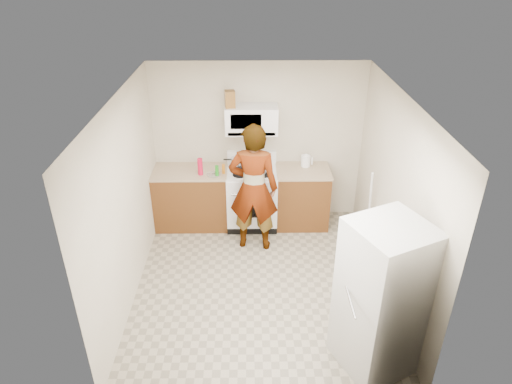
{
  "coord_description": "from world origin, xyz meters",
  "views": [
    {
      "loc": [
        -0.12,
        -4.72,
        3.94
      ],
      "look_at": [
        -0.05,
        0.55,
        1.07
      ],
      "focal_mm": 32.0,
      "sensor_mm": 36.0,
      "label": 1
    }
  ],
  "objects_px": {
    "fridge": "(382,299)",
    "saucepan": "(238,162)",
    "microwave": "(252,119)",
    "kettle": "(306,161)",
    "gas_range": "(252,196)",
    "person": "(253,188)"
  },
  "relations": [
    {
      "from": "fridge",
      "to": "saucepan",
      "type": "distance_m",
      "value": 3.28
    },
    {
      "from": "gas_range",
      "to": "microwave",
      "type": "bearing_deg",
      "value": 90.0
    },
    {
      "from": "saucepan",
      "to": "fridge",
      "type": "bearing_deg",
      "value": -62.97
    },
    {
      "from": "kettle",
      "to": "saucepan",
      "type": "relative_size",
      "value": 0.87
    },
    {
      "from": "microwave",
      "to": "kettle",
      "type": "bearing_deg",
      "value": 1.25
    },
    {
      "from": "gas_range",
      "to": "kettle",
      "type": "distance_m",
      "value": 1.0
    },
    {
      "from": "microwave",
      "to": "kettle",
      "type": "xyz_separation_m",
      "value": [
        0.83,
        0.02,
        -0.68
      ]
    },
    {
      "from": "fridge",
      "to": "saucepan",
      "type": "xyz_separation_m",
      "value": [
        -1.49,
        2.92,
        0.16
      ]
    },
    {
      "from": "kettle",
      "to": "saucepan",
      "type": "bearing_deg",
      "value": -174.82
    },
    {
      "from": "microwave",
      "to": "kettle",
      "type": "height_order",
      "value": "microwave"
    },
    {
      "from": "gas_range",
      "to": "microwave",
      "type": "relative_size",
      "value": 1.49
    },
    {
      "from": "gas_range",
      "to": "fridge",
      "type": "bearing_deg",
      "value": -65.2
    },
    {
      "from": "gas_range",
      "to": "fridge",
      "type": "distance_m",
      "value": 3.06
    },
    {
      "from": "microwave",
      "to": "saucepan",
      "type": "xyz_separation_m",
      "value": [
        -0.22,
        0.04,
        -0.69
      ]
    },
    {
      "from": "microwave",
      "to": "fridge",
      "type": "height_order",
      "value": "microwave"
    },
    {
      "from": "gas_range",
      "to": "person",
      "type": "xyz_separation_m",
      "value": [
        0.02,
        -0.61,
        0.47
      ]
    },
    {
      "from": "person",
      "to": "fridge",
      "type": "distance_m",
      "value": 2.49
    },
    {
      "from": "gas_range",
      "to": "person",
      "type": "height_order",
      "value": "person"
    },
    {
      "from": "microwave",
      "to": "gas_range",
      "type": "bearing_deg",
      "value": -90.0
    },
    {
      "from": "gas_range",
      "to": "fridge",
      "type": "xyz_separation_m",
      "value": [
        1.27,
        -2.76,
        0.36
      ]
    },
    {
      "from": "gas_range",
      "to": "kettle",
      "type": "bearing_deg",
      "value": 9.98
    },
    {
      "from": "saucepan",
      "to": "gas_range",
      "type": "bearing_deg",
      "value": -37.34
    }
  ]
}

